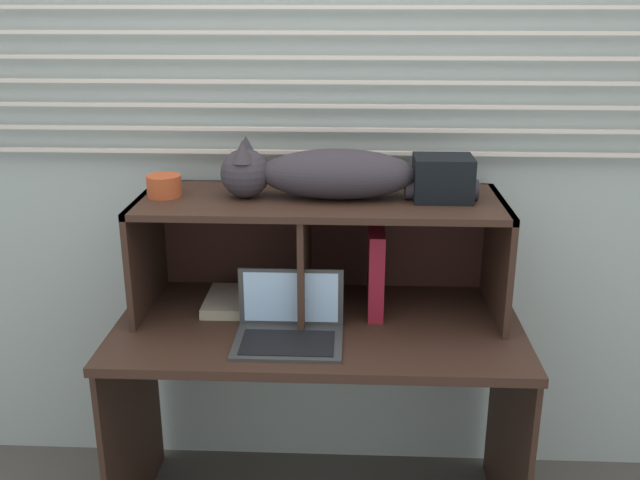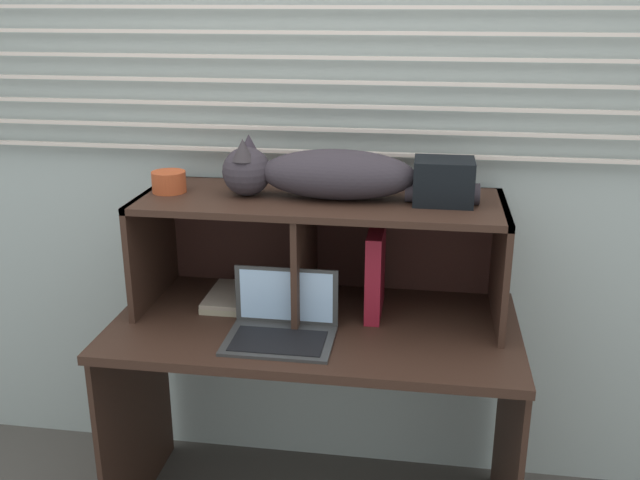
% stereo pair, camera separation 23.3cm
% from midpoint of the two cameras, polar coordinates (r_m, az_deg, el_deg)
% --- Properties ---
extents(back_panel_with_blinds, '(4.40, 0.08, 2.50)m').
position_cam_midpoint_polar(back_panel_with_blinds, '(2.54, -2.38, 7.38)').
color(back_panel_with_blinds, '#ABB6B2').
rests_on(back_panel_with_blinds, ground).
extents(desk, '(1.31, 0.67, 0.76)m').
position_cam_midpoint_polar(desk, '(2.41, -2.94, -9.96)').
color(desk, '#362118').
rests_on(desk, ground).
extents(hutch_shelf_unit, '(1.18, 0.43, 0.39)m').
position_cam_midpoint_polar(hutch_shelf_unit, '(2.37, -2.93, 0.93)').
color(hutch_shelf_unit, '#362118').
rests_on(hutch_shelf_unit, desk).
extents(cat, '(0.82, 0.19, 0.19)m').
position_cam_midpoint_polar(cat, '(2.29, -2.77, 5.24)').
color(cat, '#342D34').
rests_on(cat, hutch_shelf_unit).
extents(laptop, '(0.33, 0.24, 0.20)m').
position_cam_midpoint_polar(laptop, '(2.22, -5.50, -6.93)').
color(laptop, '#373737').
rests_on(laptop, desk).
extents(binder_upright, '(0.05, 0.24, 0.29)m').
position_cam_midpoint_polar(binder_upright, '(2.37, 1.63, -2.35)').
color(binder_upright, maroon).
rests_on(binder_upright, desk).
extents(book_stack, '(0.19, 0.24, 0.03)m').
position_cam_midpoint_polar(book_stack, '(2.48, -9.53, -4.87)').
color(book_stack, '#9D9478').
rests_on(book_stack, desk).
extents(small_basket, '(0.11, 0.11, 0.07)m').
position_cam_midpoint_polar(small_basket, '(2.40, -15.03, 4.14)').
color(small_basket, '#B54825').
rests_on(small_basket, hutch_shelf_unit).
extents(storage_box, '(0.18, 0.15, 0.14)m').
position_cam_midpoint_polar(storage_box, '(2.29, 6.85, 4.85)').
color(storage_box, black).
rests_on(storage_box, hutch_shelf_unit).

